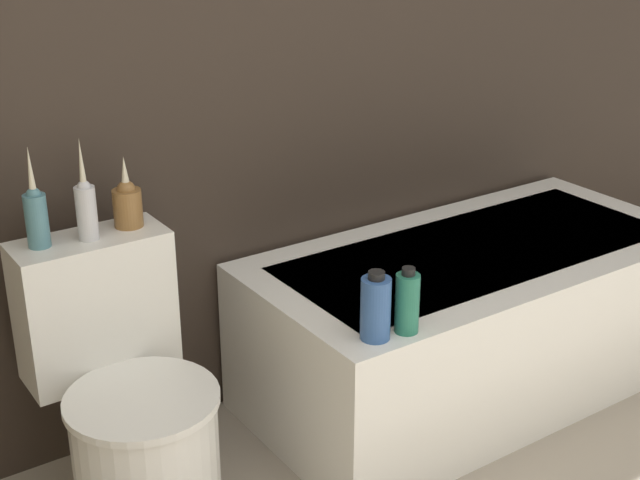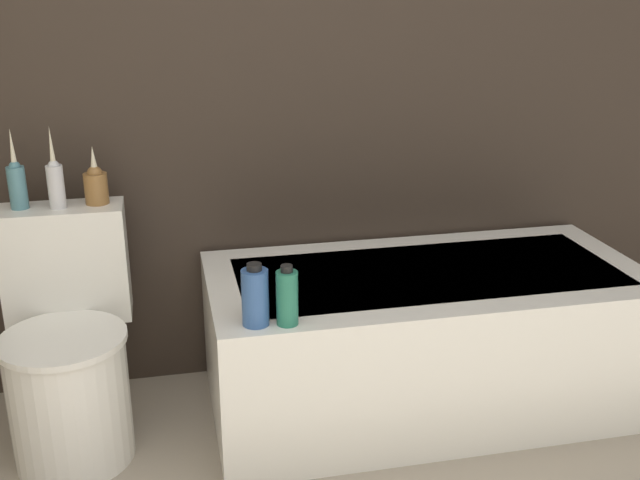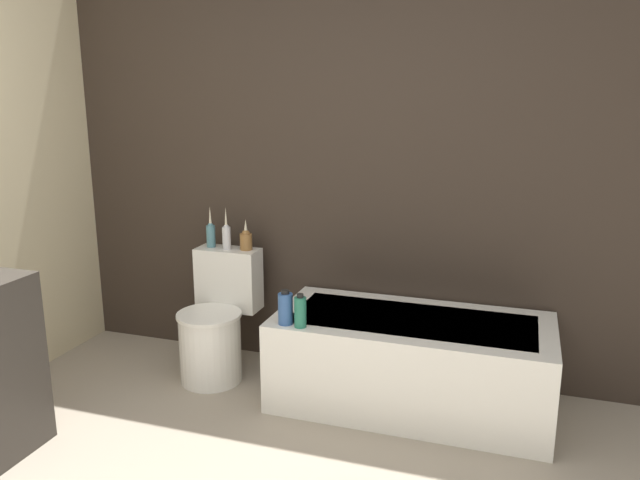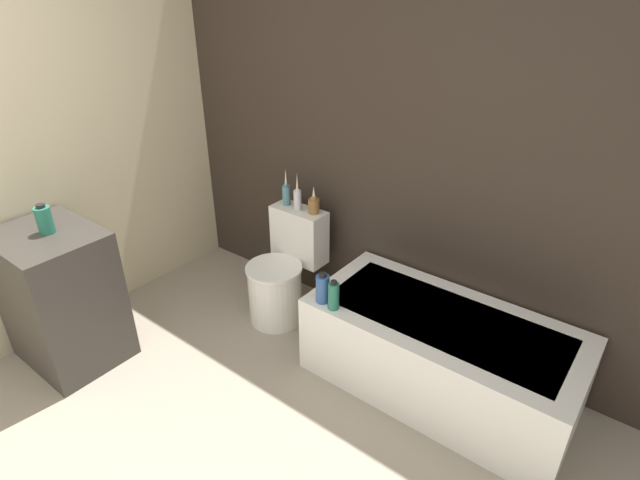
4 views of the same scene
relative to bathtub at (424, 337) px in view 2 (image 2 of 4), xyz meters
name	(u,v)px [view 2 (image 2 of 4)]	position (x,y,z in m)	size (l,w,h in m)	color
wall_back_tiled	(190,28)	(-0.74, 0.41, 1.04)	(6.40, 0.06, 2.60)	#332821
bathtub	(424,337)	(0.00, 0.00, 0.00)	(1.51, 0.72, 0.51)	white
toilet	(69,353)	(-1.20, 0.00, 0.07)	(0.40, 0.56, 0.76)	white
vase_gold	(17,182)	(-1.32, 0.20, 0.59)	(0.06, 0.06, 0.26)	teal
vase_silver	(55,181)	(-1.20, 0.18, 0.59)	(0.05, 0.05, 0.27)	silver
vase_bronze	(96,184)	(-1.08, 0.21, 0.57)	(0.08, 0.08, 0.19)	olive
shampoo_bottle_tall	(255,297)	(-0.63, -0.28, 0.34)	(0.08, 0.08, 0.19)	#335999
shampoo_bottle_short	(287,297)	(-0.54, -0.30, 0.34)	(0.06, 0.06, 0.18)	#267259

